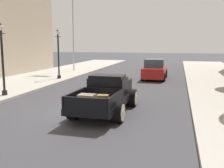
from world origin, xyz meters
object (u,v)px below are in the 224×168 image
hotrod_truck_black (107,94)px  car_background_red (155,70)px  street_lamp_far (58,50)px  street_lamp_near (2,54)px  flagpole (75,14)px

hotrod_truck_black → car_background_red: car_background_red is taller
car_background_red → street_lamp_far: street_lamp_far is taller
street_lamp_near → flagpole: flagpole is taller
hotrod_truck_black → street_lamp_far: size_ratio=1.29×
street_lamp_far → flagpole: size_ratio=0.42×
hotrod_truck_black → flagpole: flagpole is taller
car_background_red → street_lamp_far: (-7.34, -2.62, 1.62)m
flagpole → car_background_red: bearing=-22.8°
street_lamp_near → flagpole: bearing=94.8°
car_background_red → street_lamp_near: street_lamp_near is taller
car_background_red → flagpole: size_ratio=0.47×
street_lamp_near → flagpole: (-1.11, 13.20, 3.39)m
street_lamp_far → hotrod_truck_black: bearing=-53.5°
street_lamp_far → flagpole: flagpole is taller
street_lamp_near → street_lamp_far: bearing=90.9°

